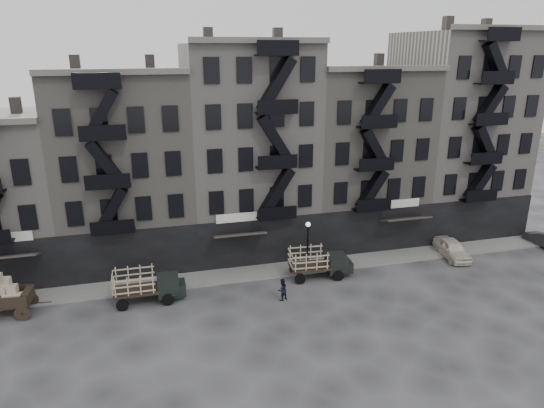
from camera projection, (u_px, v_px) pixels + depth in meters
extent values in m
plane|color=#38383A|center=(278.00, 295.00, 34.40)|extent=(140.00, 140.00, 0.00)
cube|color=slate|center=(266.00, 271.00, 37.82)|extent=(55.00, 2.50, 0.15)
cube|color=#4C4744|center=(13.00, 106.00, 35.49)|extent=(0.70, 0.70, 1.20)
cube|color=slate|center=(126.00, 168.00, 38.87)|extent=(10.00, 10.00, 15.00)
cube|color=black|center=(131.00, 255.00, 36.02)|extent=(10.00, 0.35, 4.00)
cube|color=#595651|center=(113.00, 72.00, 31.75)|extent=(10.00, 0.50, 0.40)
cube|color=#4C4744|center=(73.00, 63.00, 35.64)|extent=(0.70, 0.70, 1.20)
cube|color=#4C4744|center=(150.00, 63.00, 36.96)|extent=(0.70, 0.70, 1.20)
cube|color=gray|center=(248.00, 149.00, 40.96)|extent=(10.00, 10.00, 17.00)
cube|color=black|center=(262.00, 242.00, 38.42)|extent=(10.00, 0.35, 4.00)
cube|color=#595651|center=(261.00, 40.00, 33.52)|extent=(10.00, 0.50, 0.40)
cube|color=#4C4744|center=(208.00, 35.00, 37.42)|extent=(0.70, 0.70, 1.20)
cube|color=#4C4744|center=(276.00, 36.00, 38.74)|extent=(0.70, 0.70, 1.20)
cube|color=slate|center=(356.00, 154.00, 43.67)|extent=(10.00, 10.00, 15.00)
cube|color=black|center=(377.00, 231.00, 40.82)|extent=(10.00, 0.35, 4.00)
cube|color=#595651|center=(390.00, 68.00, 36.54)|extent=(10.00, 0.50, 0.40)
cube|color=#4C4744|center=(328.00, 61.00, 40.44)|extent=(0.70, 0.70, 1.20)
cube|color=#4C4744|center=(388.00, 61.00, 41.76)|extent=(0.70, 0.70, 1.20)
cube|color=gray|center=(455.00, 133.00, 45.60)|extent=(10.00, 10.00, 18.00)
cube|color=black|center=(479.00, 220.00, 43.22)|extent=(10.00, 0.35, 4.00)
cube|color=#595651|center=(508.00, 27.00, 38.01)|extent=(10.00, 0.50, 0.40)
cube|color=#4C4744|center=(438.00, 24.00, 41.91)|extent=(0.70, 0.70, 1.20)
cube|color=#4C4744|center=(492.00, 25.00, 43.23)|extent=(0.70, 0.70, 1.20)
cylinder|color=black|center=(307.00, 250.00, 36.89)|extent=(0.14, 0.14, 4.00)
sphere|color=silver|center=(308.00, 224.00, 36.24)|extent=(0.36, 0.36, 0.36)
cube|color=black|center=(5.00, 302.00, 31.51)|extent=(3.46, 2.02, 0.18)
cylinder|color=black|center=(22.00, 314.00, 30.98)|extent=(1.02, 0.18, 1.02)
cylinder|color=black|center=(31.00, 299.00, 32.71)|extent=(1.02, 0.18, 1.02)
cube|color=black|center=(28.00, 295.00, 31.63)|extent=(0.58, 1.51, 0.74)
cube|color=black|center=(137.00, 290.00, 33.06)|extent=(3.08, 1.82, 0.16)
cube|color=black|center=(168.00, 285.00, 33.53)|extent=(1.45, 1.63, 1.35)
cube|color=black|center=(180.00, 287.00, 33.80)|extent=(0.73, 1.36, 0.81)
cylinder|color=black|center=(168.00, 300.00, 32.87)|extent=(0.81, 0.20, 0.81)
cylinder|color=black|center=(167.00, 288.00, 34.53)|extent=(0.81, 0.20, 0.81)
cylinder|color=black|center=(122.00, 305.00, 32.17)|extent=(0.81, 0.20, 0.81)
cylinder|color=black|center=(123.00, 293.00, 33.83)|extent=(0.81, 0.20, 0.81)
cube|color=black|center=(310.00, 266.00, 36.65)|extent=(3.17, 2.01, 0.16)
cube|color=black|center=(336.00, 263.00, 36.98)|extent=(1.55, 1.71, 1.35)
cube|color=black|center=(346.00, 265.00, 37.20)|extent=(0.81, 1.39, 0.81)
cylinder|color=black|center=(338.00, 276.00, 36.32)|extent=(0.82, 0.25, 0.81)
cylinder|color=black|center=(331.00, 266.00, 37.99)|extent=(0.82, 0.25, 0.81)
cylinder|color=black|center=(300.00, 279.00, 35.80)|extent=(0.82, 0.25, 0.81)
cylinder|color=black|center=(295.00, 269.00, 37.48)|extent=(0.82, 0.25, 0.81)
imported|color=silver|center=(452.00, 249.00, 40.33)|extent=(2.33, 4.58, 1.49)
imported|color=#232325|center=(544.00, 239.00, 42.59)|extent=(1.57, 3.89, 1.26)
imported|color=black|center=(282.00, 290.00, 33.43)|extent=(0.96, 0.87, 1.59)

